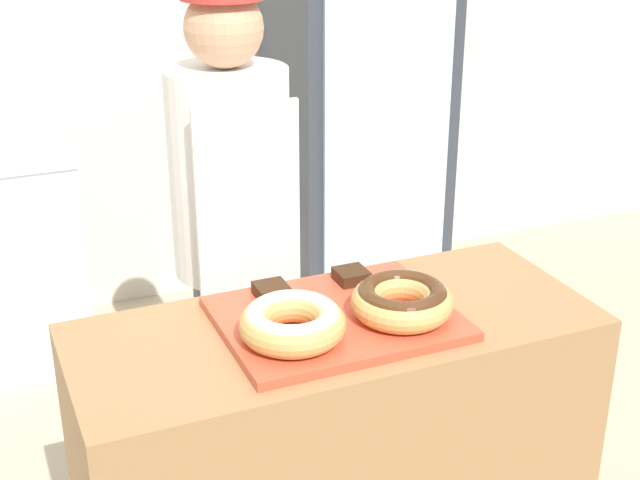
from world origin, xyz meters
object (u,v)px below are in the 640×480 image
object	(u,v)px
serving_tray	(336,318)
brownie_back_right	(351,276)
brownie_back_left	(271,290)
donut_light_glaze	(292,322)
baker_person	(233,244)
beverage_fridge	(358,112)
donut_chocolate_glaze	(402,300)

from	to	relation	value
serving_tray	brownie_back_right	size ratio (longest dim) A/B	6.98
brownie_back_left	serving_tray	bearing A→B (deg)	-53.89
serving_tray	donut_light_glaze	world-z (taller)	donut_light_glaze
brownie_back_left	baker_person	bearing A→B (deg)	85.07
brownie_back_left	beverage_fridge	bearing A→B (deg)	57.99
donut_light_glaze	baker_person	size ratio (longest dim) A/B	0.15
brownie_back_left	beverage_fridge	world-z (taller)	beverage_fridge
donut_chocolate_glaze	brownie_back_right	world-z (taller)	donut_chocolate_glaze
donut_light_glaze	baker_person	world-z (taller)	baker_person
donut_light_glaze	beverage_fridge	bearing A→B (deg)	60.49
donut_light_glaze	brownie_back_right	size ratio (longest dim) A/B	3.08
brownie_back_left	brownie_back_right	bearing A→B (deg)	0.00
serving_tray	donut_light_glaze	size ratio (longest dim) A/B	2.26
baker_person	beverage_fridge	xyz separation A→B (m)	(0.98, 1.19, 0.01)
donut_light_glaze	brownie_back_left	size ratio (longest dim) A/B	3.08
brownie_back_left	brownie_back_right	size ratio (longest dim) A/B	1.00
baker_person	donut_light_glaze	bearing A→B (deg)	-95.88
brownie_back_right	beverage_fridge	size ratio (longest dim) A/B	0.05
serving_tray	donut_light_glaze	xyz separation A→B (m)	(-0.14, -0.07, 0.06)
serving_tray	brownie_back_left	bearing A→B (deg)	126.11
donut_light_glaze	brownie_back_right	world-z (taller)	donut_light_glaze
donut_light_glaze	baker_person	xyz separation A→B (m)	(0.07, 0.65, -0.08)
serving_tray	beverage_fridge	distance (m)	1.99
donut_light_glaze	brownie_back_left	distance (m)	0.23
donut_chocolate_glaze	brownie_back_left	world-z (taller)	donut_chocolate_glaze
donut_chocolate_glaze	brownie_back_right	bearing A→B (deg)	97.69
donut_chocolate_glaze	brownie_back_right	xyz separation A→B (m)	(-0.03, 0.22, -0.03)
brownie_back_left	baker_person	distance (m)	0.43
brownie_back_right	serving_tray	bearing A→B (deg)	-126.11
donut_chocolate_glaze	brownie_back_left	size ratio (longest dim) A/B	3.08
donut_chocolate_glaze	brownie_back_left	distance (m)	0.34
brownie_back_left	donut_chocolate_glaze	bearing A→B (deg)	-41.42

